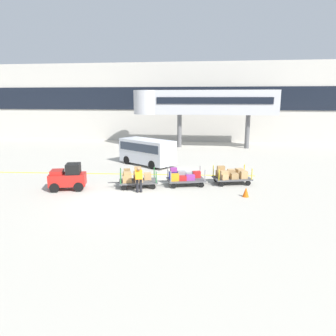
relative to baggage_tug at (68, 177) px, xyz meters
name	(u,v)px	position (x,y,z in m)	size (l,w,h in m)	color
ground_plane	(121,201)	(3.71, -1.74, -0.75)	(120.00, 120.00, 0.00)	#B2ADA0
apron_lead_line	(110,174)	(1.16, 4.32, -0.75)	(20.83, 0.20, 0.01)	yellow
terminal_building	(176,102)	(3.71, 24.25, 4.13)	(53.99, 2.51, 9.75)	#BCB7AD
jet_bridge	(198,103)	(6.85, 18.26, 4.14)	(15.63, 3.00, 6.25)	#B7B7BC
baggage_tug	(68,177)	(0.00, 0.00, 0.00)	(2.32, 1.70, 1.58)	red
baggage_cart_lead	(136,178)	(3.89, 1.13, -0.18)	(3.08, 1.97, 1.22)	#4C4C4F
baggage_cart_middle	(184,177)	(6.79, 1.95, -0.24)	(3.08, 1.97, 1.10)	#4C4C4F
baggage_cart_tail	(231,175)	(9.73, 2.75, -0.21)	(3.08, 1.97, 1.13)	#4C4C4F
baggage_handler	(139,178)	(4.34, -0.06, 0.11)	(0.49, 0.50, 1.56)	black
shuttle_van	(147,150)	(3.20, 7.87, 0.48)	(5.03, 4.29, 2.10)	silver
safety_cone_near	(246,192)	(10.41, -0.03, -0.48)	(0.36, 0.36, 0.55)	#EA590F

